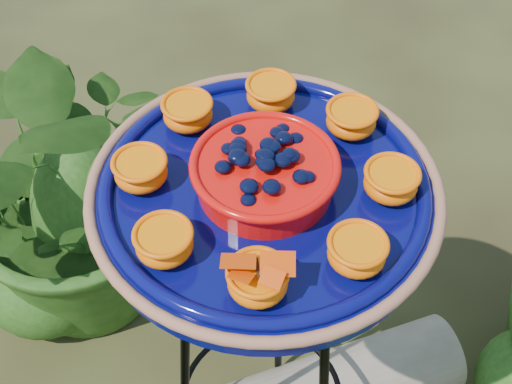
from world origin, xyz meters
TOP-DOWN VIEW (x-y plane):
  - tripod_stand at (-0.03, 0.14)m, footprint 0.40×0.40m
  - feeder_dish at (-0.03, 0.14)m, footprint 0.56×0.56m
  - shrub_back_left at (-0.54, 0.64)m, footprint 1.00×0.94m

SIDE VIEW (x-z plane):
  - shrub_back_left at x=-0.54m, z-range 0.00..0.88m
  - tripod_stand at x=-0.03m, z-range 0.10..1.07m
  - feeder_dish at x=-0.03m, z-range 0.96..1.07m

